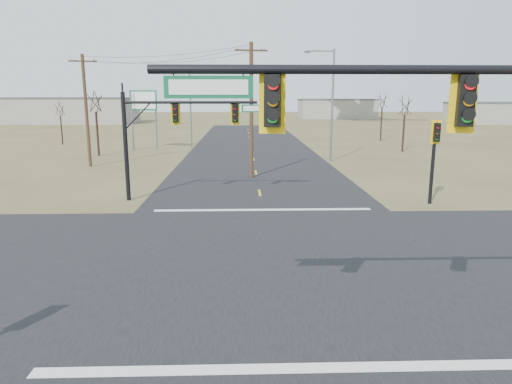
# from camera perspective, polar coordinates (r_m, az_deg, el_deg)

# --- Properties ---
(ground) EXTENTS (320.00, 320.00, 0.00)m
(ground) POSITION_cam_1_polar(r_m,az_deg,el_deg) (18.12, 1.94, -8.16)
(ground) COLOR olive
(ground) RESTS_ON ground
(road_ew) EXTENTS (160.00, 14.00, 0.02)m
(road_ew) POSITION_cam_1_polar(r_m,az_deg,el_deg) (18.12, 1.94, -8.13)
(road_ew) COLOR black
(road_ew) RESTS_ON ground
(road_ns) EXTENTS (14.00, 160.00, 0.02)m
(road_ns) POSITION_cam_1_polar(r_m,az_deg,el_deg) (18.12, 1.94, -8.12)
(road_ns) COLOR black
(road_ns) RESTS_ON ground
(stop_bar_near) EXTENTS (12.00, 0.40, 0.01)m
(stop_bar_near) POSITION_cam_1_polar(r_m,az_deg,el_deg) (11.38, 4.54, -21.11)
(stop_bar_near) COLOR silver
(stop_bar_near) RESTS_ON road_ns
(stop_bar_far) EXTENTS (12.00, 0.40, 0.01)m
(stop_bar_far) POSITION_cam_1_polar(r_m,az_deg,el_deg) (25.27, 0.85, -2.23)
(stop_bar_far) COLOR silver
(stop_bar_far) RESTS_ON road_ns
(mast_arm_near) EXTENTS (10.65, 0.51, 7.35)m
(mast_arm_near) POSITION_cam_1_polar(r_m,az_deg,el_deg) (10.75, 26.08, 6.00)
(mast_arm_near) COLOR black
(mast_arm_near) RESTS_ON ground
(mast_arm_far) EXTENTS (8.83, 0.54, 6.43)m
(mast_arm_far) POSITION_cam_1_polar(r_m,az_deg,el_deg) (27.55, -9.69, 8.56)
(mast_arm_far) COLOR black
(mast_arm_far) RESTS_ON ground
(pedestal_signal_ne) EXTENTS (0.57, 0.51, 4.90)m
(pedestal_signal_ne) POSITION_cam_1_polar(r_m,az_deg,el_deg) (28.04, 21.49, 5.55)
(pedestal_signal_ne) COLOR black
(pedestal_signal_ne) RESTS_ON ground
(utility_pole_near) EXTENTS (2.45, 0.51, 10.06)m
(utility_pole_near) POSITION_cam_1_polar(r_m,az_deg,el_deg) (34.73, -0.59, 10.29)
(utility_pole_near) COLOR #4E3621
(utility_pole_near) RESTS_ON ground
(utility_pole_far) EXTENTS (2.36, 0.45, 9.70)m
(utility_pole_far) POSITION_cam_1_polar(r_m,az_deg,el_deg) (43.07, -20.46, 9.65)
(utility_pole_far) COLOR #4E3621
(utility_pole_far) RESTS_ON ground
(highway_sign) EXTENTS (3.38, 1.48, 6.81)m
(highway_sign) POSITION_cam_1_polar(r_m,az_deg,el_deg) (54.58, -13.88, 10.09)
(highway_sign) COLOR slate
(highway_sign) RESTS_ON ground
(streetlight_a) EXTENTS (2.92, 0.47, 10.43)m
(streetlight_a) POSITION_cam_1_polar(r_m,az_deg,el_deg) (44.23, 9.25, 11.35)
(streetlight_a) COLOR slate
(streetlight_a) RESTS_ON ground
(streetlight_c) EXTENTS (2.55, 0.35, 9.11)m
(streetlight_c) POSITION_cam_1_polar(r_m,az_deg,el_deg) (55.24, -7.98, 10.71)
(streetlight_c) COLOR slate
(streetlight_c) RESTS_ON ground
(bare_tree_a) EXTENTS (3.16, 3.16, 7.17)m
(bare_tree_a) POSITION_cam_1_polar(r_m,az_deg,el_deg) (50.74, -19.47, 10.69)
(bare_tree_a) COLOR black
(bare_tree_a) RESTS_ON ground
(bare_tree_b) EXTENTS (2.80, 2.80, 5.73)m
(bare_tree_b) POSITION_cam_1_polar(r_m,az_deg,el_deg) (64.07, -23.33, 9.55)
(bare_tree_b) COLOR black
(bare_tree_b) RESTS_ON ground
(bare_tree_c) EXTENTS (3.49, 3.49, 6.60)m
(bare_tree_c) POSITION_cam_1_polar(r_m,az_deg,el_deg) (54.13, 18.16, 10.29)
(bare_tree_c) COLOR black
(bare_tree_c) RESTS_ON ground
(bare_tree_d) EXTENTS (2.90, 2.90, 6.91)m
(bare_tree_d) POSITION_cam_1_polar(r_m,az_deg,el_deg) (66.38, 15.54, 10.99)
(bare_tree_d) COLOR black
(bare_tree_d) RESTS_ON ground
(warehouse_left) EXTENTS (28.00, 14.00, 5.50)m
(warehouse_left) POSITION_cam_1_polar(r_m,az_deg,el_deg) (113.87, -22.04, 9.38)
(warehouse_left) COLOR #9D988C
(warehouse_left) RESTS_ON ground
(warehouse_mid) EXTENTS (20.00, 12.00, 5.00)m
(warehouse_mid) POSITION_cam_1_polar(r_m,az_deg,el_deg) (129.69, 10.01, 10.17)
(warehouse_mid) COLOR #9D988C
(warehouse_mid) RESTS_ON ground
(warehouse_right) EXTENTS (18.00, 10.00, 4.50)m
(warehouse_right) POSITION_cam_1_polar(r_m,az_deg,el_deg) (116.47, 27.38, 8.72)
(warehouse_right) COLOR #9D988C
(warehouse_right) RESTS_ON ground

